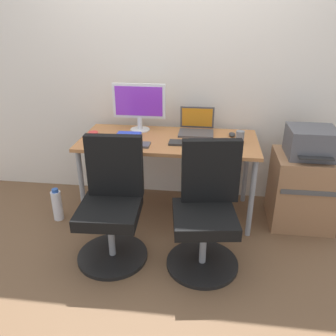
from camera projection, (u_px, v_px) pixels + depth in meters
ground_plane at (169, 211)px, 3.29m from camera, size 5.28×5.28×0.00m
back_wall at (175, 65)px, 3.14m from camera, size 4.40×0.04×2.60m
desk at (169, 146)px, 3.02m from camera, size 1.54×0.69×0.73m
office_chair_left at (112, 206)px, 2.56m from camera, size 0.54×0.54×0.94m
office_chair_right at (206, 213)px, 2.48m from camera, size 0.54×0.54×0.94m
side_cabinet at (302, 190)px, 3.01m from camera, size 0.53×0.49×0.65m
printer at (311, 142)px, 2.82m from camera, size 0.38×0.40×0.24m
water_bottle_on_floor at (57, 205)px, 3.11m from camera, size 0.09×0.09×0.31m
desktop_monitor at (139, 104)px, 3.10m from camera, size 0.48×0.18×0.43m
open_laptop at (196, 127)px, 3.12m from camera, size 0.31×0.26×0.23m
keyboard_by_monitor at (129, 144)px, 2.84m from camera, size 0.34×0.12×0.02m
keyboard_by_laptop at (189, 143)px, 2.87m from camera, size 0.34×0.12×0.02m
mouse_by_monitor at (227, 152)px, 2.68m from camera, size 0.06×0.10×0.03m
mouse_by_laptop at (232, 134)px, 3.05m from camera, size 0.06×0.10×0.03m
coffee_mug at (94, 137)px, 2.89m from camera, size 0.08×0.08×0.09m
pen_cup at (240, 137)px, 2.87m from camera, size 0.07×0.07×0.10m
notebook at (128, 135)px, 3.03m from camera, size 0.21×0.15×0.03m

